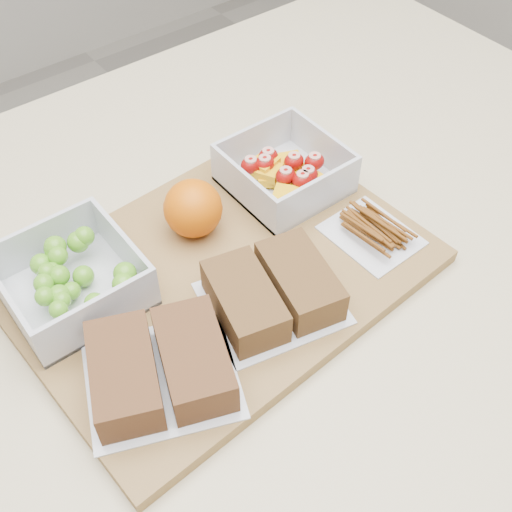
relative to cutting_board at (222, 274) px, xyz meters
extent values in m
cube|color=beige|center=(0.03, -0.02, -0.46)|extent=(1.20, 0.90, 0.90)
cube|color=olive|center=(0.00, 0.00, 0.00)|extent=(0.44, 0.33, 0.02)
cube|color=silver|center=(-0.14, 0.06, 0.01)|extent=(0.13, 0.13, 0.00)
cube|color=silver|center=(-0.14, 0.12, 0.04)|extent=(0.13, 0.00, 0.05)
cube|color=silver|center=(-0.14, 0.00, 0.04)|extent=(0.13, 0.00, 0.05)
cube|color=silver|center=(-0.08, 0.06, 0.04)|extent=(0.00, 0.12, 0.05)
cube|color=silver|center=(-0.20, 0.06, 0.04)|extent=(0.00, 0.12, 0.05)
sphere|color=#579E20|center=(-0.16, 0.05, 0.03)|extent=(0.02, 0.02, 0.02)
sphere|color=#579E20|center=(-0.17, 0.05, 0.04)|extent=(0.02, 0.02, 0.02)
sphere|color=#579E20|center=(-0.14, 0.09, 0.04)|extent=(0.02, 0.02, 0.02)
sphere|color=#579E20|center=(-0.13, 0.06, 0.03)|extent=(0.02, 0.02, 0.02)
sphere|color=#579E20|center=(-0.16, 0.07, 0.04)|extent=(0.02, 0.02, 0.02)
sphere|color=#579E20|center=(-0.14, 0.05, 0.03)|extent=(0.02, 0.02, 0.02)
sphere|color=#579E20|center=(-0.15, 0.08, 0.04)|extent=(0.02, 0.02, 0.02)
sphere|color=#579E20|center=(-0.10, 0.03, 0.04)|extent=(0.02, 0.02, 0.02)
sphere|color=#579E20|center=(-0.11, 0.10, 0.04)|extent=(0.02, 0.02, 0.02)
sphere|color=#579E20|center=(-0.13, 0.10, 0.04)|extent=(0.02, 0.02, 0.02)
sphere|color=#579E20|center=(-0.17, 0.03, 0.04)|extent=(0.02, 0.02, 0.02)
sphere|color=#579E20|center=(-0.10, 0.10, 0.04)|extent=(0.02, 0.02, 0.02)
sphere|color=#579E20|center=(-0.13, 0.02, 0.03)|extent=(0.02, 0.02, 0.02)
sphere|color=#579E20|center=(-0.14, 0.09, 0.04)|extent=(0.02, 0.02, 0.02)
sphere|color=#579E20|center=(-0.15, 0.07, 0.04)|extent=(0.02, 0.02, 0.02)
sphere|color=#579E20|center=(-0.14, 0.10, 0.04)|extent=(0.02, 0.02, 0.02)
sphere|color=#579E20|center=(-0.10, 0.02, 0.04)|extent=(0.02, 0.02, 0.02)
sphere|color=#579E20|center=(-0.09, 0.03, 0.03)|extent=(0.02, 0.02, 0.02)
sphere|color=#579E20|center=(-0.15, 0.08, 0.04)|extent=(0.02, 0.02, 0.02)
sphere|color=#579E20|center=(-0.16, 0.04, 0.03)|extent=(0.02, 0.02, 0.02)
sphere|color=#579E20|center=(-0.15, 0.10, 0.03)|extent=(0.02, 0.02, 0.02)
cube|color=silver|center=(0.14, 0.06, 0.01)|extent=(0.12, 0.12, 0.00)
cube|color=silver|center=(0.14, 0.12, 0.03)|extent=(0.12, 0.00, 0.05)
cube|color=silver|center=(0.14, 0.00, 0.03)|extent=(0.12, 0.00, 0.05)
cube|color=silver|center=(0.20, 0.06, 0.03)|extent=(0.00, 0.11, 0.05)
cube|color=silver|center=(0.08, 0.06, 0.03)|extent=(0.00, 0.11, 0.05)
cube|color=#E6A40C|center=(0.14, 0.04, 0.02)|extent=(0.04, 0.04, 0.01)
cube|color=#E6A40C|center=(0.13, 0.08, 0.03)|extent=(0.04, 0.05, 0.01)
cube|color=#E6A40C|center=(0.15, 0.07, 0.02)|extent=(0.04, 0.05, 0.01)
cube|color=#E6A40C|center=(0.16, 0.08, 0.02)|extent=(0.04, 0.04, 0.01)
cube|color=#E6A40C|center=(0.12, 0.08, 0.03)|extent=(0.04, 0.04, 0.01)
cube|color=#E6A40C|center=(0.12, 0.08, 0.04)|extent=(0.03, 0.03, 0.01)
cube|color=#E6A40C|center=(0.11, 0.03, 0.03)|extent=(0.04, 0.04, 0.01)
cube|color=#E6A40C|center=(0.15, 0.04, 0.03)|extent=(0.03, 0.03, 0.01)
cube|color=#E6A40C|center=(0.12, 0.07, 0.02)|extent=(0.04, 0.04, 0.01)
ellipsoid|color=#970E07|center=(0.15, 0.06, 0.04)|extent=(0.02, 0.02, 0.02)
ellipsoid|color=#970E07|center=(0.15, 0.03, 0.04)|extent=(0.02, 0.02, 0.02)
ellipsoid|color=#970E07|center=(0.11, 0.09, 0.04)|extent=(0.02, 0.02, 0.02)
ellipsoid|color=#970E07|center=(0.17, 0.05, 0.04)|extent=(0.02, 0.02, 0.02)
ellipsoid|color=#970E07|center=(0.12, 0.08, 0.04)|extent=(0.02, 0.02, 0.02)
ellipsoid|color=#970E07|center=(0.14, 0.03, 0.04)|extent=(0.02, 0.02, 0.02)
ellipsoid|color=#970E07|center=(0.13, 0.05, 0.04)|extent=(0.02, 0.02, 0.02)
ellipsoid|color=#970E07|center=(0.13, 0.09, 0.04)|extent=(0.02, 0.02, 0.02)
sphere|color=#E06005|center=(0.01, 0.07, 0.04)|extent=(0.06, 0.06, 0.06)
cube|color=silver|center=(-0.12, -0.08, 0.01)|extent=(0.17, 0.16, 0.00)
cube|color=brown|center=(-0.15, -0.06, 0.03)|extent=(0.09, 0.12, 0.04)
cube|color=brown|center=(-0.09, -0.09, 0.03)|extent=(0.09, 0.12, 0.04)
cube|color=silver|center=(0.01, -0.07, 0.01)|extent=(0.15, 0.14, 0.00)
cube|color=brown|center=(-0.02, -0.06, 0.03)|extent=(0.07, 0.11, 0.04)
cube|color=brown|center=(0.04, -0.08, 0.03)|extent=(0.07, 0.11, 0.04)
cube|color=silver|center=(0.16, -0.06, 0.01)|extent=(0.08, 0.10, 0.00)
camera|label=1|loc=(-0.24, -0.37, 0.52)|focal=45.00mm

